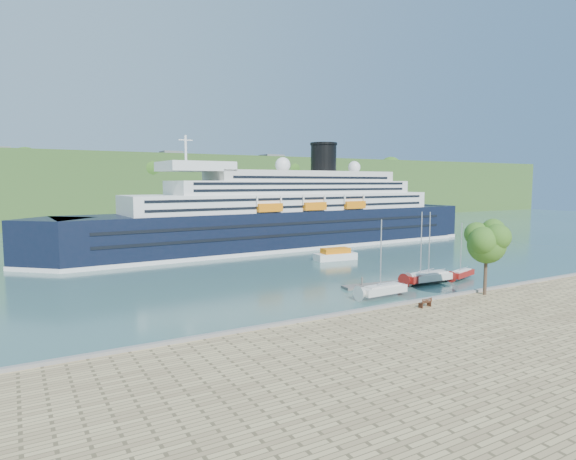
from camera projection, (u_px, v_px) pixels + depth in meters
The scene contains 12 objects.
ground at pixel (442, 306), 55.55m from camera, with size 400.00×400.00×0.00m, color #2E534F.
far_hillside at pixel (142, 188), 179.33m from camera, with size 400.00×50.00×24.00m, color #315723.
quay_coping at pixel (443, 296), 55.27m from camera, with size 220.00×0.50×0.30m, color slate.
cruise_ship at pixel (283, 194), 104.19m from camera, with size 103.61×15.09×23.27m, color black, non-canonical shape.
park_bench at pixel (425, 302), 51.00m from camera, with size 1.66×0.68×1.07m, color #4E2916, non-canonical shape.
promenade_tree at pixel (486, 254), 56.29m from camera, with size 5.85×5.85×9.69m, color #2A5616, non-canonical shape.
floating_pontoon at pixel (395, 283), 67.11m from camera, with size 16.19×1.98×0.36m, color #65615A, non-canonical shape.
sailboat_white_near at pixel (384, 260), 59.22m from camera, with size 7.18×1.99×9.27m, color silver, non-canonical shape.
sailboat_red at pixel (423, 250), 67.05m from camera, with size 7.52×2.09×9.71m, color maroon, non-canonical shape.
sailboat_white_far at pixel (432, 250), 67.24m from camera, with size 7.49×2.08×9.67m, color silver, non-canonical shape.
tender_launch at pixel (335, 254), 88.36m from camera, with size 8.01×2.74×2.21m, color orange, non-canonical shape.
sailboat_extra at pixel (462, 252), 70.60m from camera, with size 6.18×1.72×7.98m, color maroon, non-canonical shape.
Camera 1 is at (-42.63, -38.23, 14.18)m, focal length 30.00 mm.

